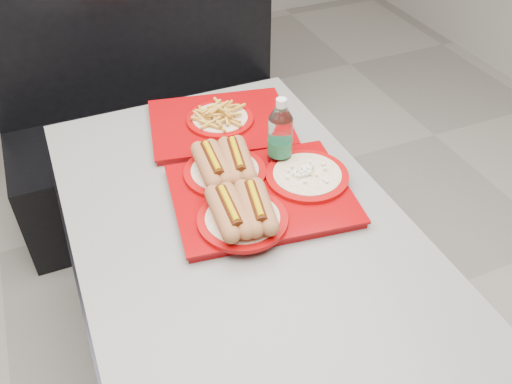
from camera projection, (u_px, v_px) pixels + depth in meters
name	position (u px, v px, depth m)	size (l,w,h in m)	color
ground	(242.00, 365.00, 2.02)	(6.00, 6.00, 0.00)	gray
diner_table	(239.00, 258.00, 1.64)	(0.92, 1.42, 0.75)	black
booth_bench	(153.00, 125.00, 2.52)	(1.30, 0.57, 1.35)	black
tray_near	(254.00, 189.00, 1.56)	(0.56, 0.48, 0.11)	#8E0307
tray_far	(220.00, 121.00, 1.86)	(0.54, 0.46, 0.09)	#8E0307
water_bottle	(280.00, 139.00, 1.64)	(0.08, 0.08, 0.24)	silver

